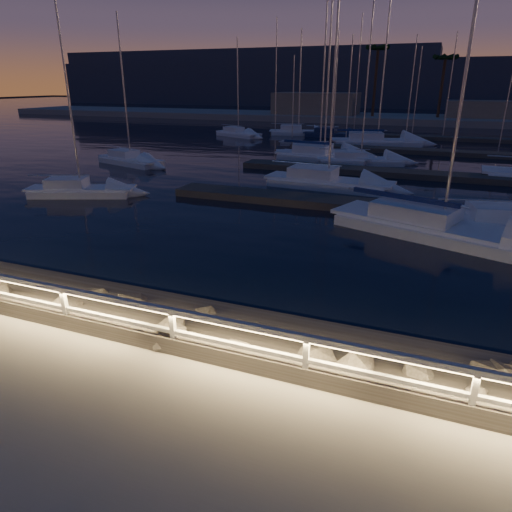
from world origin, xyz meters
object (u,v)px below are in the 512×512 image
at_px(sailboat_j, 318,152).
at_px(sailboat_n, 331,134).
at_px(sailboat_e, 129,159).
at_px(sailboat_a, 78,189).
at_px(sailboat_k, 375,141).
at_px(sailboat_f, 322,155).
at_px(sailboat_m, 297,131).
at_px(sailboat_b, 325,180).
at_px(sailboat_i, 237,133).
at_px(sailboat_d, 436,225).
at_px(guard_rail, 255,337).
at_px(sailboat_g, 358,159).

distance_m(sailboat_j, sailboat_n, 16.05).
bearing_deg(sailboat_j, sailboat_e, -168.41).
relative_size(sailboat_a, sailboat_k, 0.65).
height_order(sailboat_e, sailboat_f, sailboat_f).
height_order(sailboat_m, sailboat_n, sailboat_m).
distance_m(sailboat_b, sailboat_i, 29.50).
xyz_separation_m(sailboat_d, sailboat_k, (-6.67, 29.77, 0.02)).
height_order(guard_rail, sailboat_d, sailboat_d).
distance_m(sailboat_e, sailboat_g, 18.44).
distance_m(sailboat_e, sailboat_m, 26.68).
xyz_separation_m(sailboat_d, sailboat_i, (-23.36, 31.99, -0.04)).
distance_m(guard_rail, sailboat_e, 30.72).
height_order(sailboat_b, sailboat_k, sailboat_k).
height_order(sailboat_a, sailboat_f, sailboat_f).
distance_m(sailboat_b, sailboat_e, 16.91).
distance_m(sailboat_f, sailboat_j, 1.99).
relative_size(sailboat_e, sailboat_m, 0.91).
distance_m(sailboat_a, sailboat_n, 35.92).
bearing_deg(sailboat_k, sailboat_j, -124.95).
bearing_deg(sailboat_k, sailboat_e, -146.52).
bearing_deg(sailboat_d, sailboat_f, 137.47).
bearing_deg(sailboat_d, sailboat_g, 129.48).
xyz_separation_m(sailboat_e, sailboat_i, (0.01, 21.56, 0.00)).
distance_m(sailboat_j, sailboat_k, 10.77).
xyz_separation_m(sailboat_e, sailboat_j, (13.15, 9.17, 0.02)).
relative_size(sailboat_f, sailboat_j, 1.09).
bearing_deg(sailboat_b, sailboat_m, 114.47).
relative_size(sailboat_k, sailboat_m, 1.30).
xyz_separation_m(sailboat_i, sailboat_j, (13.14, -12.39, 0.02)).
distance_m(sailboat_e, sailboat_f, 15.79).
bearing_deg(sailboat_m, sailboat_b, -83.90).
distance_m(guard_rail, sailboat_d, 13.23).
bearing_deg(sailboat_f, sailboat_i, 142.81).
distance_m(sailboat_d, sailboat_m, 40.22).
bearing_deg(sailboat_j, sailboat_m, 89.18).
bearing_deg(sailboat_j, sailboat_f, -89.09).
xyz_separation_m(sailboat_f, sailboat_n, (-3.17, 17.69, -0.05)).
distance_m(guard_rail, sailboat_i, 49.09).
xyz_separation_m(sailboat_a, sailboat_f, (10.07, 17.56, 0.06)).
height_order(sailboat_b, sailboat_j, sailboat_b).
bearing_deg(sailboat_f, guard_rail, -70.34).
bearing_deg(guard_rail, sailboat_g, 95.65).
relative_size(sailboat_b, sailboat_k, 0.85).
relative_size(sailboat_a, sailboat_e, 0.94).
bearing_deg(sailboat_a, sailboat_e, 89.17).
bearing_deg(sailboat_i, sailboat_d, -29.79).
bearing_deg(sailboat_m, guard_rail, -88.16).
height_order(sailboat_b, sailboat_f, sailboat_f).
bearing_deg(sailboat_g, sailboat_m, 103.51).
bearing_deg(sailboat_n, sailboat_j, -78.59).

